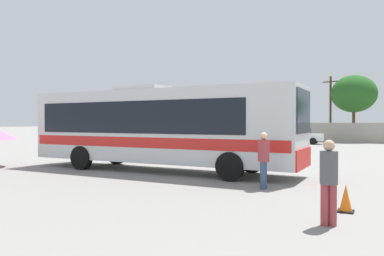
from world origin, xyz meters
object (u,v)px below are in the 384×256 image
roadside_tree_midright (354,94)px  roadside_tree_midleft (284,102)px  passenger_waiting_on_apron (329,177)px  utility_pole_near (330,107)px  parked_car_second_grey (244,134)px  traffic_cone_on_apron (346,199)px  attendant_by_bus_door (264,157)px  parked_car_leftmost_maroon (193,134)px  roadside_tree_left (206,102)px  parked_car_third_white (299,135)px  coach_bus_silver_red (157,125)px

roadside_tree_midright → roadside_tree_midleft: bearing=155.4°
passenger_waiting_on_apron → utility_pole_near: (-4.85, 36.54, 2.83)m
parked_car_second_grey → traffic_cone_on_apron: (12.75, -28.21, -0.51)m
attendant_by_bus_door → parked_car_leftmost_maroon: bearing=122.0°
roadside_tree_left → parked_car_third_white: bearing=-35.5°
passenger_waiting_on_apron → roadside_tree_midright: roadside_tree_midright is taller
utility_pole_near → roadside_tree_midright: utility_pole_near is taller
roadside_tree_midright → traffic_cone_on_apron: 34.66m
roadside_tree_left → attendant_by_bus_door: bearing=-61.7°
utility_pole_near → roadside_tree_midleft: utility_pole_near is taller
passenger_waiting_on_apron → utility_pole_near: size_ratio=0.24×
parked_car_third_white → traffic_cone_on_apron: bearing=-76.0°
parked_car_second_grey → utility_pole_near: (7.71, 6.92, 3.00)m
coach_bus_silver_red → attendant_by_bus_door: (5.39, -2.15, -0.95)m
parked_car_third_white → roadside_tree_midright: size_ratio=0.62×
passenger_waiting_on_apron → traffic_cone_on_apron: size_ratio=2.72×
roadside_tree_midright → parked_car_second_grey: bearing=-149.5°
coach_bus_silver_red → parked_car_second_grey: size_ratio=2.75×
utility_pole_near → traffic_cone_on_apron: size_ratio=11.36×
utility_pole_near → roadside_tree_midright: (2.49, -0.91, 1.33)m
parked_car_leftmost_maroon → traffic_cone_on_apron: 33.25m
roadside_tree_midright → parked_car_third_white: bearing=-123.5°
coach_bus_silver_red → utility_pole_near: utility_pole_near is taller
passenger_waiting_on_apron → traffic_cone_on_apron: 1.57m
parked_car_third_white → roadside_tree_midleft: (-4.12, 10.47, 3.81)m
passenger_waiting_on_apron → parked_car_third_white: size_ratio=0.39×
parked_car_second_grey → parked_car_third_white: 5.87m
passenger_waiting_on_apron → utility_pole_near: utility_pole_near is taller
roadside_tree_left → parked_car_leftmost_maroon: bearing=-71.4°
coach_bus_silver_red → roadside_tree_midright: 30.71m
roadside_tree_midleft → roadside_tree_midright: roadside_tree_midright is taller
parked_car_second_grey → roadside_tree_left: roadside_tree_left is taller
utility_pole_near → attendant_by_bus_door: bearing=-85.8°
roadside_tree_midleft → utility_pole_near: bearing=-26.4°
parked_car_leftmost_maroon → utility_pole_near: size_ratio=0.60×
roadside_tree_left → coach_bus_silver_red: bearing=-67.5°
roadside_tree_midleft → parked_car_leftmost_maroon: bearing=-125.6°
traffic_cone_on_apron → utility_pole_near: bearing=98.2°
attendant_by_bus_door → passenger_waiting_on_apron: bearing=-54.9°
coach_bus_silver_red → parked_car_third_white: size_ratio=2.74×
traffic_cone_on_apron → passenger_waiting_on_apron: bearing=-97.5°
parked_car_third_white → roadside_tree_midleft: size_ratio=0.73×
parked_car_second_grey → utility_pole_near: 10.79m
parked_car_second_grey → roadside_tree_left: 14.65m
coach_bus_silver_red → roadside_tree_midleft: (-3.05, 33.94, 2.66)m
parked_car_second_grey → parked_car_third_white: bearing=-5.6°
parked_car_leftmost_maroon → attendant_by_bus_door: bearing=-58.0°
roadside_tree_left → roadside_tree_midleft: size_ratio=1.15×
utility_pole_near → roadside_tree_midright: bearing=-20.1°
parked_car_third_white → traffic_cone_on_apron: size_ratio=6.90×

